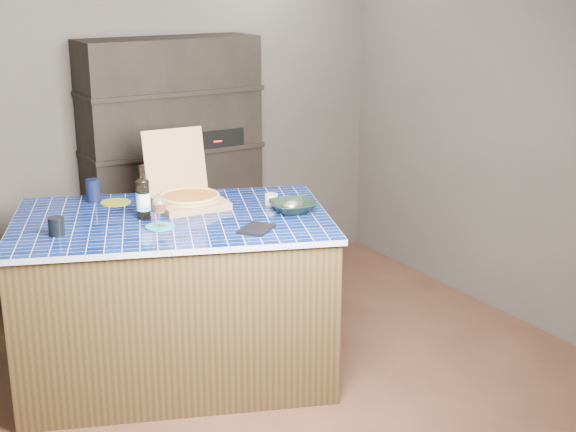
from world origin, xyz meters
TOP-DOWN VIEW (x-y plane):
  - room at (0.00, 0.00)m, footprint 3.50×3.50m
  - shelving_unit at (0.00, 1.53)m, footprint 1.20×0.41m
  - kitchen_island at (-0.50, 0.38)m, footprint 1.98×1.62m
  - pizza_box at (-0.32, 0.55)m, footprint 0.40×0.47m
  - mead_bottle at (-0.63, 0.44)m, footprint 0.08×0.08m
  - teal_trivet at (-0.62, 0.25)m, footprint 0.15×0.15m
  - wine_glass at (-0.62, 0.25)m, footprint 0.07×0.07m
  - tumbler at (-1.12, 0.40)m, footprint 0.08×0.08m
  - dvd_case at (-0.21, -0.06)m, footprint 0.24×0.23m
  - bowl at (0.12, 0.12)m, footprint 0.29×0.29m
  - foil_contents at (0.12, 0.12)m, footprint 0.13×0.10m
  - white_jar at (0.10, 0.32)m, footprint 0.07×0.07m
  - navy_cup at (-0.76, 0.91)m, footprint 0.08×0.08m
  - green_trivet at (-0.66, 0.81)m, footprint 0.17×0.17m

SIDE VIEW (x-z plane):
  - kitchen_island at x=-0.50m, z-range 0.00..0.94m
  - shelving_unit at x=0.00m, z-range 0.00..1.80m
  - green_trivet at x=-0.66m, z-range 0.94..0.94m
  - teal_trivet at x=-0.62m, z-range 0.94..0.94m
  - dvd_case at x=-0.21m, z-range 0.94..0.95m
  - bowl at x=0.12m, z-range 0.94..1.00m
  - white_jar at x=0.10m, z-range 0.94..1.00m
  - foil_contents at x=0.12m, z-range 0.95..1.00m
  - tumbler at x=-1.12m, z-range 0.94..1.03m
  - pizza_box at x=-0.32m, z-range 0.79..1.20m
  - navy_cup at x=-0.76m, z-range 0.94..1.07m
  - wine_glass at x=-0.62m, z-range 0.97..1.13m
  - mead_bottle at x=-0.63m, z-range 0.90..1.20m
  - room at x=0.00m, z-range -0.50..3.00m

